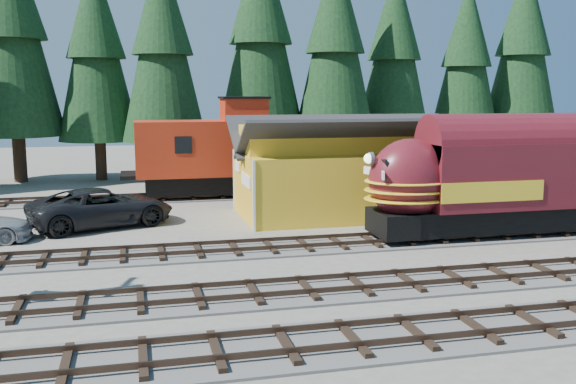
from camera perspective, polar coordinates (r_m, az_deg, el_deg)
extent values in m
plane|color=#6B665B|center=(25.43, 13.74, -6.30)|extent=(120.00, 120.00, 0.00)
cube|color=#4C4947|center=(40.30, -11.38, -0.59)|extent=(32.00, 3.20, 0.08)
cube|color=#38281E|center=(39.56, -11.35, -0.46)|extent=(32.00, 0.08, 0.16)
cube|color=#38281E|center=(40.98, -11.43, -0.14)|extent=(32.00, 0.08, 0.16)
cube|color=orange|center=(34.56, 5.86, 0.77)|extent=(12.00, 6.00, 3.40)
cube|color=yellow|center=(34.31, 5.93, 4.77)|extent=(11.88, 3.30, 1.44)
cube|color=white|center=(32.01, -3.77, 1.05)|extent=(0.06, 2.40, 0.60)
cone|color=black|center=(51.07, -23.38, 13.31)|extent=(6.79, 6.79, 15.46)
cone|color=black|center=(50.10, -16.71, 12.15)|extent=(5.93, 5.93, 13.51)
cone|color=black|center=(47.71, -11.09, 12.77)|extent=(6.05, 6.05, 13.79)
cone|color=black|center=(50.38, -2.45, 13.95)|extent=(6.72, 6.72, 15.30)
cone|color=black|center=(50.11, 4.22, 13.09)|extent=(6.25, 6.25, 14.24)
cone|color=black|center=(53.95, 9.43, 12.28)|extent=(6.02, 6.02, 13.71)
cone|color=black|center=(56.55, 15.58, 11.41)|extent=(5.71, 5.71, 13.00)
cone|color=black|center=(59.70, 20.17, 12.07)|extent=(6.36, 6.36, 14.48)
cube|color=black|center=(31.95, 21.06, -1.97)|extent=(13.86, 2.48, 1.07)
cube|color=#5B141C|center=(32.11, 22.40, 1.61)|extent=(12.64, 2.92, 2.92)
ellipsoid|color=#5B141C|center=(28.54, 10.76, 1.10)|extent=(3.70, 2.86, 3.60)
sphere|color=white|center=(27.69, 7.18, 2.98)|extent=(0.43, 0.43, 0.43)
cube|color=black|center=(40.55, -5.43, 0.82)|extent=(10.07, 2.60, 1.12)
cube|color=#B12A12|center=(40.30, -5.48, 3.97)|extent=(11.19, 3.25, 3.36)
cube|color=#B12A12|center=(40.34, -3.94, 7.34)|extent=(2.69, 2.46, 1.34)
imported|color=black|center=(32.72, -16.23, -1.31)|extent=(7.60, 5.47, 1.92)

